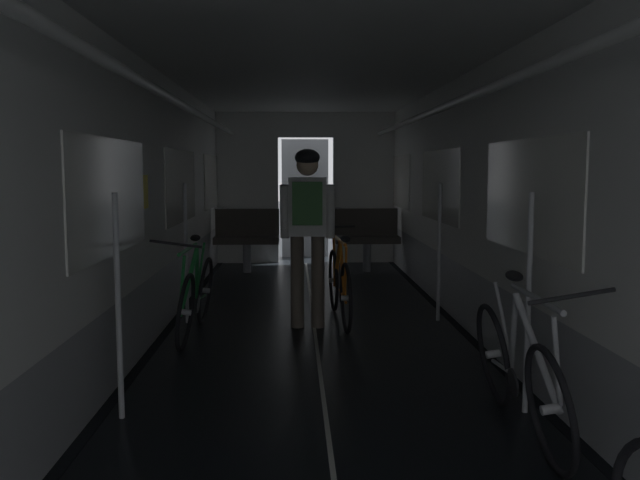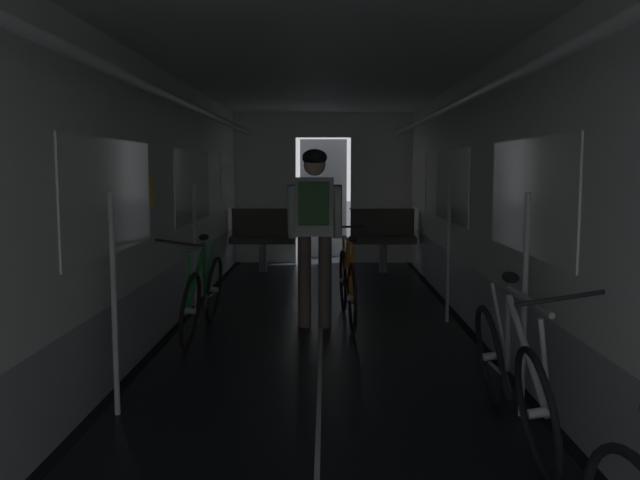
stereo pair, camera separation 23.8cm
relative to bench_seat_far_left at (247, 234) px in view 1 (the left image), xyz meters
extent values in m
cube|color=black|center=(-0.51, -4.82, -0.56)|extent=(0.08, 11.50, 0.01)
cube|color=black|center=(2.31, -4.82, -0.56)|extent=(0.08, 11.50, 0.01)
cube|color=beige|center=(0.90, -4.82, -0.56)|extent=(0.03, 11.27, 0.00)
cube|color=#9EA0A5|center=(-0.61, -4.82, -0.27)|extent=(0.12, 11.50, 0.60)
cube|color=white|center=(-0.61, -4.82, 0.96)|extent=(0.12, 11.50, 1.85)
cube|color=white|center=(-0.54, -5.40, 0.78)|extent=(0.02, 1.90, 0.80)
cube|color=white|center=(-0.54, -2.52, 0.78)|extent=(0.02, 1.90, 0.80)
cube|color=white|center=(-0.54, 0.35, 0.78)|extent=(0.02, 1.90, 0.80)
cube|color=yellow|center=(-0.54, -4.35, 0.78)|extent=(0.01, 0.20, 0.28)
cylinder|color=white|center=(-0.27, -4.82, 1.53)|extent=(0.07, 11.04, 0.07)
cylinder|color=#B7BABF|center=(-0.37, -5.97, 0.13)|extent=(0.04, 0.04, 1.40)
cylinder|color=#B7BABF|center=(-0.37, -3.37, 0.13)|extent=(0.04, 0.04, 1.40)
cube|color=#9EA0A5|center=(2.41, -4.82, -0.27)|extent=(0.12, 11.50, 0.60)
cube|color=white|center=(2.41, -4.82, 0.96)|extent=(0.12, 11.50, 1.85)
cube|color=white|center=(2.35, -5.40, 0.78)|extent=(0.02, 1.90, 0.80)
cube|color=white|center=(2.35, -2.52, 0.78)|extent=(0.02, 1.90, 0.80)
cube|color=white|center=(2.35, 0.35, 0.78)|extent=(0.02, 1.90, 0.80)
cube|color=yellow|center=(2.35, -5.19, 0.78)|extent=(0.01, 0.20, 0.28)
cylinder|color=white|center=(2.07, -4.82, 1.53)|extent=(0.07, 11.04, 0.07)
cylinder|color=#B7BABF|center=(2.17, -5.97, 0.13)|extent=(0.04, 0.04, 1.40)
cylinder|color=#B7BABF|center=(2.17, -3.37, 0.13)|extent=(0.04, 0.04, 1.40)
cube|color=white|center=(-0.05, 0.99, 0.66)|extent=(1.00, 0.12, 2.45)
cube|color=white|center=(1.85, 0.99, 0.66)|extent=(1.00, 0.12, 2.45)
cube|color=white|center=(0.90, 0.99, 1.68)|extent=(0.90, 0.12, 0.40)
cube|color=#4C4F54|center=(0.90, 1.69, 0.46)|extent=(0.81, 0.04, 2.05)
cube|color=silver|center=(0.90, -4.82, 1.94)|extent=(3.14, 11.62, 0.12)
cylinder|color=gray|center=(0.00, -0.07, -0.35)|extent=(0.12, 0.12, 0.44)
cube|color=#47423D|center=(0.00, -0.07, -0.08)|extent=(0.96, 0.44, 0.10)
cube|color=#47423D|center=(0.00, 0.12, 0.17)|extent=(0.96, 0.08, 0.40)
torus|color=gray|center=(-0.43, 0.15, 0.37)|extent=(0.14, 0.14, 0.02)
cylinder|color=gray|center=(1.80, -0.07, -0.35)|extent=(0.12, 0.12, 0.44)
cube|color=#47423D|center=(1.80, -0.07, -0.08)|extent=(0.96, 0.44, 0.10)
cube|color=#47423D|center=(1.80, 0.12, 0.17)|extent=(0.96, 0.08, 0.40)
torus|color=gray|center=(1.37, 0.15, 0.37)|extent=(0.14, 0.14, 0.02)
torus|color=black|center=(-0.18, -3.40, -0.24)|extent=(0.14, 0.67, 0.67)
cylinder|color=#B2B2B7|center=(-0.18, -3.40, -0.24)|extent=(0.10, 0.05, 0.06)
torus|color=black|center=(-0.21, -4.42, -0.24)|extent=(0.14, 0.67, 0.67)
cylinder|color=#B2B2B7|center=(-0.21, -4.42, -0.24)|extent=(0.10, 0.05, 0.06)
cylinder|color=#1E8438|center=(-0.23, -4.11, -0.02)|extent=(0.12, 0.54, 0.56)
cylinder|color=#1E8438|center=(-0.22, -3.70, -0.02)|extent=(0.09, 0.34, 0.55)
cylinder|color=#1E8438|center=(-0.26, -3.95, 0.25)|extent=(0.06, 0.82, 0.04)
cylinder|color=#1E8438|center=(-0.21, -3.47, 0.01)|extent=(0.09, 0.16, 0.49)
cylinder|color=#1E8438|center=(-0.19, -3.63, -0.26)|extent=(0.04, 0.45, 0.07)
cylinder|color=#1E8438|center=(-0.24, -4.39, 0.01)|extent=(0.09, 0.09, 0.49)
cylinder|color=black|center=(-0.19, -3.85, -0.28)|extent=(0.04, 0.17, 0.17)
ellipsoid|color=black|center=(-0.25, -3.52, 0.31)|extent=(0.10, 0.24, 0.07)
cylinder|color=black|center=(-0.28, -4.41, 0.35)|extent=(0.44, 0.04, 0.08)
torus|color=black|center=(2.01, -5.80, -0.24)|extent=(0.15, 0.67, 0.67)
cylinder|color=#B2B2B7|center=(2.01, -5.80, -0.24)|extent=(0.10, 0.05, 0.06)
torus|color=black|center=(2.00, -6.82, -0.24)|extent=(0.15, 0.67, 0.67)
cylinder|color=#B2B2B7|center=(2.00, -6.82, -0.24)|extent=(0.10, 0.05, 0.06)
cylinder|color=#ADAFB5|center=(2.04, -6.50, -0.02)|extent=(0.12, 0.54, 0.56)
cylinder|color=#ADAFB5|center=(2.04, -6.09, -0.02)|extent=(0.12, 0.34, 0.55)
cylinder|color=#ADAFB5|center=(2.08, -6.35, 0.24)|extent=(0.05, 0.82, 0.04)
cylinder|color=#ADAFB5|center=(2.05, -5.87, 0.00)|extent=(0.10, 0.16, 0.49)
cylinder|color=#ADAFB5|center=(2.01, -6.02, -0.26)|extent=(0.04, 0.45, 0.07)
cylinder|color=#ADAFB5|center=(2.04, -6.79, 0.00)|extent=(0.10, 0.09, 0.49)
cylinder|color=black|center=(2.00, -6.25, -0.28)|extent=(0.04, 0.17, 0.17)
ellipsoid|color=black|center=(2.10, -5.92, 0.30)|extent=(0.10, 0.24, 0.07)
cylinder|color=black|center=(2.09, -6.81, 0.34)|extent=(0.44, 0.03, 0.09)
cylinder|color=brown|center=(0.74, -3.60, -0.12)|extent=(0.13, 0.13, 0.90)
cylinder|color=brown|center=(0.94, -3.61, -0.12)|extent=(0.13, 0.13, 0.90)
cube|color=silver|center=(0.84, -3.60, 0.61)|extent=(0.37, 0.23, 0.56)
cylinder|color=silver|center=(0.62, -3.58, 0.56)|extent=(0.10, 0.20, 0.53)
cylinder|color=silver|center=(1.06, -3.59, 0.56)|extent=(0.10, 0.20, 0.53)
sphere|color=beige|center=(0.84, -3.60, 1.01)|extent=(0.21, 0.21, 0.21)
ellipsoid|color=black|center=(0.84, -3.60, 1.08)|extent=(0.25, 0.29, 0.16)
cube|color=#3D703D|center=(0.83, -3.77, 0.65)|extent=(0.28, 0.17, 0.40)
torus|color=black|center=(1.19, -3.86, -0.23)|extent=(0.09, 0.67, 0.67)
cylinder|color=#B2B2B7|center=(1.19, -3.86, -0.23)|extent=(0.09, 0.06, 0.05)
torus|color=black|center=(1.14, -2.85, -0.23)|extent=(0.09, 0.67, 0.67)
cylinder|color=#B2B2B7|center=(1.14, -2.85, -0.23)|extent=(0.09, 0.06, 0.05)
cylinder|color=orange|center=(1.16, -3.16, -0.01)|extent=(0.06, 0.54, 0.56)
cylinder|color=orange|center=(1.18, -3.57, -0.01)|extent=(0.06, 0.34, 0.55)
cylinder|color=orange|center=(1.17, -3.31, 0.25)|extent=(0.08, 0.82, 0.03)
cylinder|color=orange|center=(1.19, -3.79, 0.01)|extent=(0.03, 0.16, 0.49)
cylinder|color=orange|center=(1.18, -3.64, -0.26)|extent=(0.05, 0.45, 0.07)
cylinder|color=orange|center=(1.14, -2.87, 0.01)|extent=(0.04, 0.09, 0.49)
cylinder|color=black|center=(1.17, -3.41, -0.28)|extent=(0.02, 0.17, 0.17)
ellipsoid|color=black|center=(1.20, -3.74, 0.31)|extent=(0.10, 0.24, 0.06)
cylinder|color=black|center=(1.15, -2.85, 0.35)|extent=(0.44, 0.05, 0.03)
camera|label=1|loc=(0.71, -10.06, 0.97)|focal=37.75mm
camera|label=2|loc=(0.95, -10.06, 0.97)|focal=37.75mm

